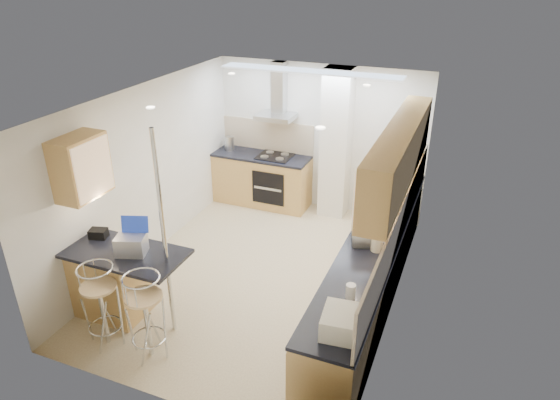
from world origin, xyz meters
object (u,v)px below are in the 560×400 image
at_px(bar_stool_near, 102,306).
at_px(bar_stool_end, 146,317).
at_px(laptop, 131,245).
at_px(bread_bin, 340,322).
at_px(microwave, 367,228).

bearing_deg(bar_stool_near, bar_stool_end, 11.52).
height_order(laptop, bread_bin, laptop).
height_order(laptop, bar_stool_near, laptop).
distance_m(microwave, bar_stool_near, 3.18).
distance_m(laptop, bar_stool_near, 0.74).
height_order(bar_stool_near, bar_stool_end, bar_stool_end).
bearing_deg(microwave, laptop, 103.67).
bearing_deg(laptop, bar_stool_near, -122.11).
bearing_deg(microwave, bar_stool_near, 110.48).
distance_m(laptop, bread_bin, 2.60).
relative_size(microwave, bar_stool_near, 0.51).
bearing_deg(bread_bin, bar_stool_near, 176.34).
xyz_separation_m(bar_stool_end, bread_bin, (2.10, 0.09, 0.51)).
distance_m(microwave, laptop, 2.77).
bearing_deg(bread_bin, bar_stool_end, 176.44).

